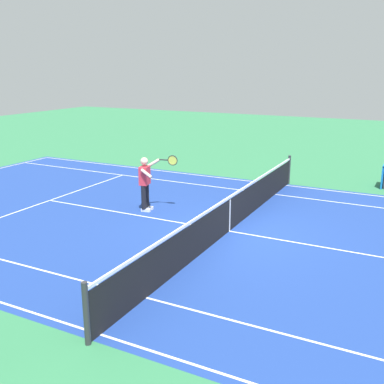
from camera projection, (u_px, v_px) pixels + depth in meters
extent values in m
plane|color=#2D7247|center=(229.00, 231.00, 12.20)|extent=(60.00, 60.00, 0.00)
cube|color=navy|center=(229.00, 231.00, 12.20)|extent=(24.20, 11.40, 0.00)
cube|color=white|center=(286.00, 185.00, 16.92)|extent=(23.80, 0.05, 0.01)
cube|color=white|center=(100.00, 334.00, 7.47)|extent=(23.80, 0.05, 0.01)
cube|color=white|center=(275.00, 194.00, 15.72)|extent=(23.80, 0.05, 0.01)
cube|color=white|center=(146.00, 298.00, 8.67)|extent=(23.80, 0.05, 0.01)
cube|color=white|center=(50.00, 200.00, 15.01)|extent=(0.05, 8.22, 0.01)
cube|color=white|center=(229.00, 231.00, 12.20)|extent=(12.80, 0.05, 0.01)
cylinder|color=#2D2D33|center=(289.00, 170.00, 17.03)|extent=(0.10, 0.10, 1.08)
cylinder|color=#2D2D33|center=(86.00, 314.00, 7.08)|extent=(0.10, 0.10, 1.08)
cube|color=black|center=(229.00, 216.00, 12.08)|extent=(0.02, 11.60, 0.88)
cube|color=white|center=(230.00, 197.00, 11.95)|extent=(0.04, 11.60, 0.06)
cube|color=white|center=(229.00, 216.00, 12.08)|extent=(0.04, 0.06, 0.88)
cylinder|color=black|center=(144.00, 197.00, 13.75)|extent=(0.15, 0.15, 0.74)
cube|color=white|center=(146.00, 210.00, 13.84)|extent=(0.30, 0.16, 0.09)
cylinder|color=black|center=(147.00, 195.00, 13.98)|extent=(0.15, 0.15, 0.74)
cube|color=white|center=(149.00, 208.00, 14.07)|extent=(0.30, 0.16, 0.09)
cube|color=#E03342|center=(145.00, 175.00, 13.69)|extent=(0.31, 0.42, 0.56)
sphere|color=beige|center=(144.00, 161.00, 13.58)|extent=(0.23, 0.23, 0.23)
cylinder|color=beige|center=(146.00, 174.00, 13.35)|extent=(0.42, 0.15, 0.26)
cylinder|color=beige|center=(153.00, 163.00, 13.82)|extent=(0.41, 0.29, 0.30)
cylinder|color=#232326|center=(163.00, 160.00, 13.76)|extent=(0.28, 0.09, 0.04)
torus|color=#232326|center=(173.00, 160.00, 13.68)|extent=(0.31, 0.08, 0.31)
cylinder|color=#C6D84C|center=(173.00, 160.00, 13.68)|extent=(0.27, 0.06, 0.27)
sphere|color=#CCE01E|center=(227.00, 220.00, 13.00)|extent=(0.07, 0.07, 0.07)
cube|color=blue|center=(383.00, 176.00, 16.62)|extent=(0.06, 0.84, 0.84)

